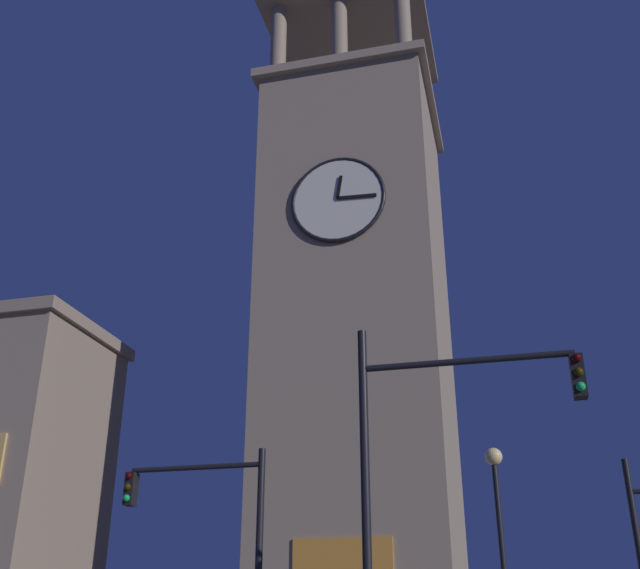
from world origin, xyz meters
name	(u,v)px	position (x,y,z in m)	size (l,w,h in m)	color
clocktower	(359,336)	(1.61, -2.16, 12.01)	(7.35, 7.75, 29.49)	gray
traffic_signal_near	(432,452)	(-2.52, 12.79, 4.18)	(3.90, 0.41, 6.49)	black
traffic_signal_far	(211,527)	(2.76, 9.47, 3.46)	(3.36, 0.41, 5.14)	black
street_lamp	(499,519)	(-3.38, 6.23, 3.84)	(0.44, 0.44, 5.57)	black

